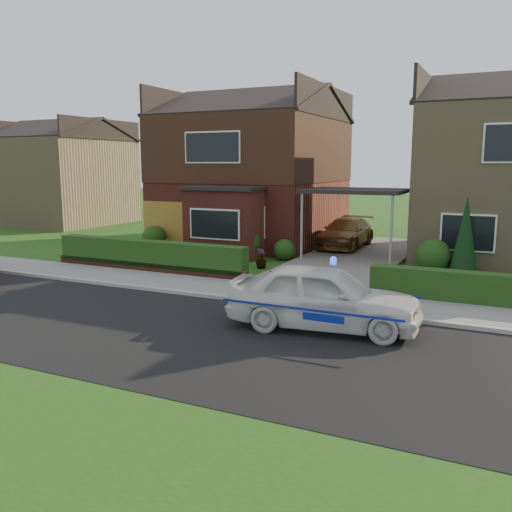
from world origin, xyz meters
The scene contains 22 objects.
ground centered at (0.00, 0.00, 0.00)m, with size 120.00×120.00×0.00m, color #1D4612.
road centered at (0.00, 0.00, 0.00)m, with size 60.00×6.00×0.02m, color black.
kerb centered at (0.00, 3.05, 0.06)m, with size 60.00×0.16×0.12m, color #9E9993.
sidewalk centered at (0.00, 4.10, 0.05)m, with size 60.00×2.00×0.10m, color slate.
grass_verge centered at (0.00, -5.00, 0.00)m, with size 60.00×4.00×0.01m, color #1D4612.
driveway centered at (0.00, 11.00, 0.06)m, with size 3.80×12.00×0.12m, color #666059.
house_left centered at (-5.78, 13.90, 3.81)m, with size 7.50×9.53×7.25m.
carport_link centered at (0.00, 10.95, 2.66)m, with size 3.80×3.00×2.77m.
garage_door centered at (-8.25, 9.96, 1.05)m, with size 2.20×0.10×2.10m, color #945E20.
dwarf_wall centered at (-5.80, 5.30, 0.18)m, with size 7.70×0.25×0.36m, color maroon.
hedge_left centered at (-5.80, 5.45, 0.00)m, with size 7.50×0.55×0.90m, color #153210.
shrub_left_far centered at (-8.50, 9.50, 0.54)m, with size 1.08×1.08×1.08m, color #153210.
shrub_left_mid centered at (-4.00, 9.30, 0.66)m, with size 1.32×1.32×1.32m, color #153210.
shrub_left_near centered at (-2.40, 9.60, 0.42)m, with size 0.84×0.84×0.84m, color #153210.
shrub_right_near centered at (3.20, 9.40, 0.60)m, with size 1.20×1.20×1.20m, color #153210.
conifer_a centered at (4.20, 9.20, 1.30)m, with size 0.90×0.90×2.60m, color black.
neighbour_left centered at (-20.00, 16.00, 2.60)m, with size 6.50×7.00×5.20m, color #9A825E.
police_car centered at (1.81, 1.69, 0.74)m, with size 4.00×4.53×1.65m.
driveway_car centered at (-1.00, 13.30, 0.74)m, with size 1.74×4.28×1.24m, color brown.
potted_plant_a centered at (-6.74, 7.83, 0.39)m, with size 0.41×0.28×0.78m, color gray.
potted_plant_b centered at (-6.75, 7.28, 0.39)m, with size 0.43×0.35×0.79m, color gray.
potted_plant_c centered at (-2.50, 7.64, 0.36)m, with size 0.40×0.40×0.71m, color gray.
Camera 1 is at (5.53, -9.76, 3.73)m, focal length 38.00 mm.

